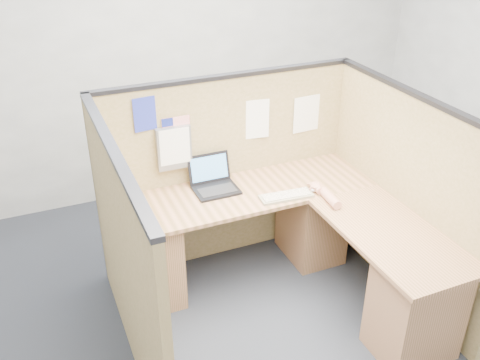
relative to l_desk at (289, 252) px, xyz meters
name	(u,v)px	position (x,y,z in m)	size (l,w,h in m)	color
floor	(282,325)	(-0.18, -0.29, -0.39)	(5.00, 5.00, 0.00)	#1F222D
wall_back	(176,50)	(-0.18, 1.96, 1.01)	(5.00, 5.00, 0.00)	#96989B
cubicle_partitions	(258,203)	(-0.18, 0.14, 0.38)	(2.06, 1.83, 1.53)	olive
l_desk	(289,252)	(0.00, 0.00, 0.00)	(1.95, 1.75, 0.73)	brown
laptop	(213,181)	(-0.37, 0.53, 0.39)	(0.32, 0.31, 0.23)	black
keyboard	(286,196)	(0.06, 0.19, 0.35)	(0.40, 0.16, 0.03)	gray
mouse	(315,188)	(0.31, 0.19, 0.36)	(0.10, 0.06, 0.04)	silver
hand_forearm	(325,194)	(0.31, 0.07, 0.37)	(0.10, 0.35, 0.07)	tan
blue_poster	(146,114)	(-0.80, 0.68, 0.94)	(0.18, 0.00, 0.25)	#212C9A
american_flag	(173,128)	(-0.62, 0.67, 0.81)	(0.21, 0.01, 0.36)	olive
file_holder	(174,148)	(-0.62, 0.66, 0.66)	(0.25, 0.05, 0.33)	slate
paper_left	(254,120)	(0.02, 0.68, 0.76)	(0.24, 0.00, 0.31)	white
paper_right	(306,114)	(0.48, 0.68, 0.74)	(0.23, 0.00, 0.30)	white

